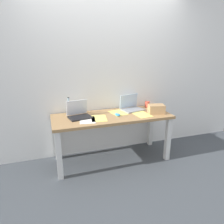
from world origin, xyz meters
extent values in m
plane|color=#42474C|center=(0.00, 0.00, 0.00)|extent=(8.00, 8.00, 0.00)
cube|color=white|center=(0.00, 0.39, 1.30)|extent=(5.20, 0.08, 2.60)
cube|color=#A37A4C|center=(0.00, 0.00, 0.70)|extent=(1.73, 0.66, 0.04)
cube|color=silver|center=(-0.81, -0.27, 0.34)|extent=(0.07, 0.07, 0.68)
cube|color=silver|center=(0.81, -0.27, 0.34)|extent=(0.07, 0.07, 0.68)
cube|color=silver|center=(-0.81, 0.27, 0.34)|extent=(0.07, 0.07, 0.68)
cube|color=silver|center=(0.81, 0.27, 0.34)|extent=(0.07, 0.07, 0.68)
cube|color=black|center=(-0.47, 0.02, 0.73)|extent=(0.34, 0.28, 0.02)
cube|color=white|center=(-0.49, 0.14, 0.85)|extent=(0.31, 0.10, 0.22)
cube|color=gray|center=(0.39, 0.13, 0.73)|extent=(0.37, 0.30, 0.02)
cube|color=silver|center=(0.37, 0.25, 0.85)|extent=(0.33, 0.11, 0.22)
cylinder|color=#99B7C1|center=(-0.59, 0.24, 0.81)|extent=(0.06, 0.06, 0.18)
cylinder|color=#99B7C1|center=(-0.59, 0.24, 0.93)|extent=(0.03, 0.03, 0.08)
cylinder|color=black|center=(-0.59, 0.24, 0.98)|extent=(0.03, 0.03, 0.01)
ellipsoid|color=#338CC6|center=(0.07, -0.05, 0.74)|extent=(0.09, 0.11, 0.03)
cube|color=tan|center=(0.67, -0.11, 0.79)|extent=(0.27, 0.21, 0.13)
cylinder|color=#D84C38|center=(0.70, 0.24, 0.77)|extent=(0.08, 0.08, 0.09)
cube|color=#F4E06B|center=(-0.22, -0.07, 0.72)|extent=(0.26, 0.33, 0.00)
cube|color=#F4E06B|center=(0.13, 0.08, 0.72)|extent=(0.26, 0.33, 0.00)
cube|color=white|center=(-0.39, -0.10, 0.72)|extent=(0.25, 0.33, 0.00)
cube|color=#F4E06B|center=(0.43, -0.11, 0.72)|extent=(0.24, 0.31, 0.00)
camera|label=1|loc=(-0.88, -2.70, 1.65)|focal=32.57mm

